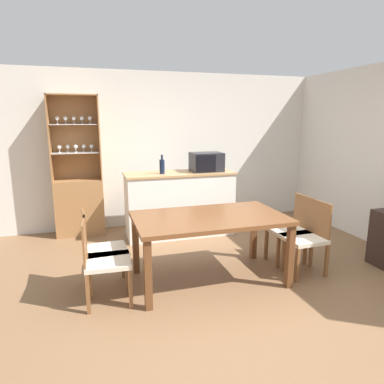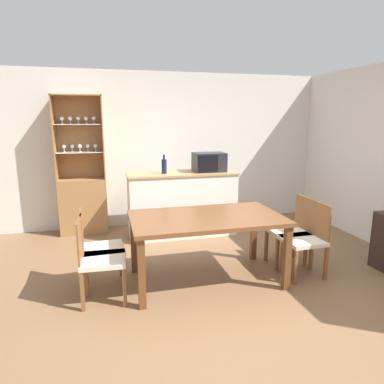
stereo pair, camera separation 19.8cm
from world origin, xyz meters
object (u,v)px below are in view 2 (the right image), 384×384
object	(u,v)px
dining_chair_side_right_near	(306,239)
wine_bottle	(164,166)
display_cabinet	(83,194)
dining_chair_side_left_near	(99,259)
dining_chair_side_left_far	(99,248)
dining_table	(206,223)
microwave	(209,162)
dining_chair_side_right_far	(292,231)

from	to	relation	value
dining_chair_side_right_near	wine_bottle	distance (m)	2.27
display_cabinet	dining_chair_side_left_near	bearing A→B (deg)	-83.76
dining_chair_side_left_far	wine_bottle	size ratio (longest dim) A/B	3.04
display_cabinet	dining_table	world-z (taller)	display_cabinet
dining_table	wine_bottle	distance (m)	1.63
microwave	dining_chair_side_left_far	bearing A→B (deg)	-139.07
display_cabinet	microwave	xyz separation A→B (m)	(1.93, -0.53, 0.52)
dining_table	dining_chair_side_left_near	bearing A→B (deg)	-173.02
display_cabinet	dining_chair_side_right_near	distance (m)	3.42
wine_bottle	dining_chair_side_left_far	bearing A→B (deg)	-124.32
microwave	dining_chair_side_right_far	bearing A→B (deg)	-66.35
display_cabinet	dining_chair_side_right_far	size ratio (longest dim) A/B	2.50
dining_chair_side_right_far	wine_bottle	bearing A→B (deg)	42.03
dining_table	dining_chair_side_right_far	world-z (taller)	dining_chair_side_right_far
dining_chair_side_right_far	wine_bottle	distance (m)	2.06
dining_chair_side_left_near	dining_chair_side_right_near	xyz separation A→B (m)	(2.31, -0.00, 0.00)
dining_table	dining_chair_side_left_near	xyz separation A→B (m)	(-1.16, -0.14, -0.23)
wine_bottle	microwave	bearing A→B (deg)	3.25
dining_chair_side_right_near	dining_chair_side_left_far	bearing A→B (deg)	81.44
dining_table	dining_chair_side_right_far	size ratio (longest dim) A/B	1.92
dining_chair_side_left_near	microwave	size ratio (longest dim) A/B	1.79
dining_table	dining_chair_side_right_near	xyz separation A→B (m)	(1.16, -0.14, -0.23)
dining_chair_side_right_near	dining_chair_side_left_near	bearing A→B (deg)	88.41
display_cabinet	dining_chair_side_right_far	bearing A→B (deg)	-37.66
display_cabinet	dining_chair_side_right_far	xyz separation A→B (m)	(2.56, -1.98, -0.18)
dining_chair_side_right_near	microwave	size ratio (longest dim) A/B	1.79
dining_chair_side_left_near	dining_chair_side_right_far	world-z (taller)	same
microwave	display_cabinet	bearing A→B (deg)	164.75
dining_chair_side_right_near	wine_bottle	xyz separation A→B (m)	(-1.35, 1.70, 0.67)
display_cabinet	microwave	distance (m)	2.06
dining_chair_side_left_far	display_cabinet	bearing A→B (deg)	-176.19
display_cabinet	dining_chair_side_left_far	xyz separation A→B (m)	(0.25, -1.98, -0.18)
dining_chair_side_left_near	dining_chair_side_right_near	size ratio (longest dim) A/B	1.00
display_cabinet	dining_table	size ratio (longest dim) A/B	1.30
display_cabinet	dining_chair_side_right_far	world-z (taller)	display_cabinet
dining_table	dining_chair_side_left_near	distance (m)	1.19
dining_table	dining_chair_side_right_near	world-z (taller)	dining_chair_side_right_near
dining_table	dining_chair_side_left_far	bearing A→B (deg)	173.04
dining_chair_side_right_near	dining_chair_side_right_far	world-z (taller)	same
wine_bottle	dining_chair_side_left_near	bearing A→B (deg)	-119.64
display_cabinet	wine_bottle	distance (m)	1.42
microwave	dining_table	bearing A→B (deg)	-108.09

